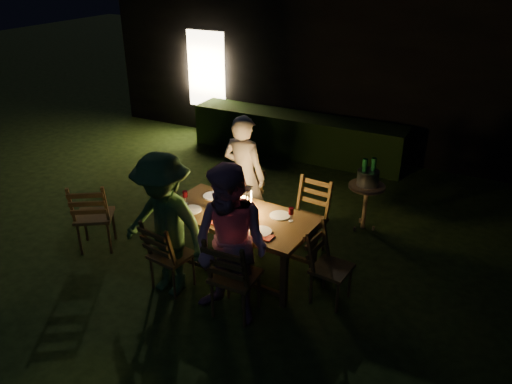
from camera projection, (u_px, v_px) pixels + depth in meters
The scene contains 29 objects.
garden_envelope at pixel (362, 55), 10.89m from camera, with size 40.00×40.00×3.20m.
dining_table at pixel (239, 220), 6.08m from camera, with size 1.92×1.06×0.77m.
chair_near_left at pixel (171, 266), 5.88m from camera, with size 0.50×0.53×0.98m.
chair_near_right at pixel (235, 290), 5.44m from camera, with size 0.49×0.53×1.07m.
chair_far_left at pixel (243, 214), 7.05m from camera, with size 0.52×0.54×0.97m.
chair_far_right at pixel (306, 231), 6.58m from camera, with size 0.51×0.54×1.04m.
chair_end at pixel (329, 279), 5.68m from camera, with size 0.49×0.46×0.95m.
chair_spare at pixel (96, 227), 6.66m from camera, with size 0.67×0.68×1.05m.
person_house_side at pixel (244, 176), 6.84m from camera, with size 0.63×0.41×1.73m, color beige.
person_opp_right at pixel (231, 247), 5.15m from camera, with size 0.87×0.68×1.80m, color #B07995.
person_opp_left at pixel (165, 226), 5.58m from camera, with size 1.13×0.65×1.74m, color #30592C.
lantern at pixel (244, 202), 5.99m from camera, with size 0.16×0.16×0.35m.
plate_far_left at pixel (213, 196), 6.47m from camera, with size 0.25×0.25×0.01m, color white.
plate_near_left at pixel (191, 210), 6.13m from camera, with size 0.25×0.25×0.01m, color white.
plate_far_right at pixel (280, 215), 6.00m from camera, with size 0.25×0.25×0.01m, color white.
plate_near_right at pixel (261, 231), 5.66m from camera, with size 0.25×0.25×0.01m, color white.
wineglass_a at pixel (231, 193), 6.36m from camera, with size 0.06×0.06×0.18m, color #59070F, non-canonical shape.
wineglass_b at pixel (185, 197), 6.25m from camera, with size 0.06×0.06×0.18m, color #59070F, non-canonical shape.
wineglass_c at pixel (247, 224), 5.65m from camera, with size 0.06×0.06×0.18m, color #59070F, non-canonical shape.
wineglass_d at pixel (291, 215), 5.85m from camera, with size 0.06×0.06×0.18m, color #59070F, non-canonical shape.
wineglass_e at pixel (217, 216), 5.82m from camera, with size 0.06×0.06×0.18m, color silver, non-canonical shape.
bottle_table at pixel (221, 199), 6.10m from camera, with size 0.07×0.07×0.28m, color #0F471E.
napkin_left at pixel (213, 222), 5.87m from camera, with size 0.18×0.14×0.01m, color red.
napkin_right at pixel (265, 237), 5.55m from camera, with size 0.18×0.14×0.01m, color red.
phone at pixel (183, 211), 6.10m from camera, with size 0.14×0.07×0.01m, color black.
side_table at pixel (367, 190), 7.01m from camera, with size 0.51×0.51×0.69m.
ice_bucket at pixel (368, 178), 6.93m from camera, with size 0.30×0.30×0.22m, color #A5A8AD.
bottle_bucket_a at pixel (364, 175), 6.89m from camera, with size 0.07×0.07×0.32m, color #0F471E.
bottle_bucket_b at pixel (373, 174), 6.92m from camera, with size 0.07×0.07×0.32m, color #0F471E.
Camera 1 is at (3.00, -4.78, 3.67)m, focal length 35.00 mm.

